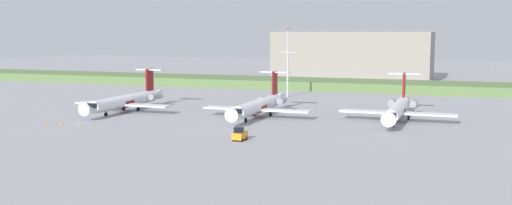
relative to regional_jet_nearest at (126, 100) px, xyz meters
The scene contains 11 objects.
ground_plane 37.43m from the regional_jet_nearest, 36.62° to the left, with size 500.00×500.00×0.00m, color #939399.
grass_berm 74.48m from the regional_jet_nearest, 66.27° to the left, with size 320.00×20.00×2.75m, color #597542.
regional_jet_nearest is the anchor object (origin of this frame).
regional_jet_second 30.91m from the regional_jet_nearest, ahead, with size 22.81×31.00×9.00m.
regional_jet_third 59.24m from the regional_jet_nearest, ahead, with size 22.81×31.00×9.00m.
antenna_mast 48.44m from the regional_jet_nearest, 58.14° to the left, with size 4.40×0.50×18.82m.
distant_hangar 111.68m from the regional_jet_nearest, 73.56° to the left, with size 56.78×28.77×17.88m, color gray.
baggage_tug 44.09m from the regional_jet_nearest, 33.48° to the right, with size 1.72×3.20×2.30m.
safety_cone_front_marker 21.35m from the regional_jet_nearest, 103.38° to the right, with size 0.44×0.44×0.55m, color orange.
safety_cone_mid_marker 20.45m from the regional_jet_nearest, 95.46° to the right, with size 0.44×0.44×0.55m, color orange.
safety_cone_rear_marker 20.50m from the regional_jet_nearest, 82.82° to the right, with size 0.44×0.44×0.55m, color orange.
Camera 1 is at (41.35, -104.98, 17.70)m, focal length 41.10 mm.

